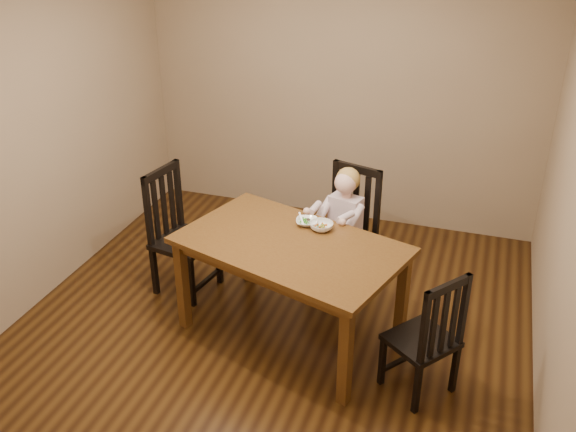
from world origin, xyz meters
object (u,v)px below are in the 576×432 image
(dining_table, at_px, (291,254))
(chair_left, at_px, (179,234))
(chair_right, at_px, (427,338))
(toddler, at_px, (344,219))
(chair_child, at_px, (347,232))
(bowl_peas, at_px, (307,222))
(bowl_veg, at_px, (321,226))

(dining_table, height_order, chair_left, chair_left)
(chair_right, relative_size, toddler, 1.61)
(chair_child, bearing_deg, bowl_peas, 82.85)
(chair_right, bearing_deg, dining_table, 109.64)
(chair_left, height_order, toddler, chair_left)
(bowl_peas, xyz_separation_m, bowl_veg, (0.13, -0.05, 0.01))
(toddler, xyz_separation_m, bowl_veg, (-0.07, -0.48, 0.17))
(dining_table, bearing_deg, bowl_veg, 59.62)
(chair_left, bearing_deg, dining_table, 83.04)
(chair_right, relative_size, bowl_veg, 5.30)
(bowl_peas, distance_m, bowl_veg, 0.14)
(chair_child, bearing_deg, chair_left, 35.21)
(dining_table, height_order, chair_child, chair_child)
(chair_right, distance_m, toddler, 1.41)
(toddler, bearing_deg, bowl_peas, 82.03)
(dining_table, distance_m, bowl_veg, 0.34)
(chair_child, xyz_separation_m, toddler, (-0.02, -0.05, 0.15))
(chair_child, relative_size, bowl_veg, 6.01)
(dining_table, distance_m, toddler, 0.79)
(chair_left, bearing_deg, chair_child, 119.26)
(chair_right, xyz_separation_m, bowl_veg, (-0.92, 0.61, 0.38))
(chair_child, distance_m, toddler, 0.16)
(dining_table, distance_m, chair_right, 1.16)
(toddler, height_order, bowl_peas, toddler)
(chair_left, distance_m, toddler, 1.40)
(toddler, distance_m, bowl_veg, 0.52)
(bowl_veg, bearing_deg, chair_left, 176.95)
(chair_child, relative_size, toddler, 1.83)
(dining_table, distance_m, chair_child, 0.87)
(chair_left, distance_m, bowl_peas, 1.18)
(dining_table, distance_m, chair_left, 1.17)
(bowl_peas, bearing_deg, chair_child, 66.86)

